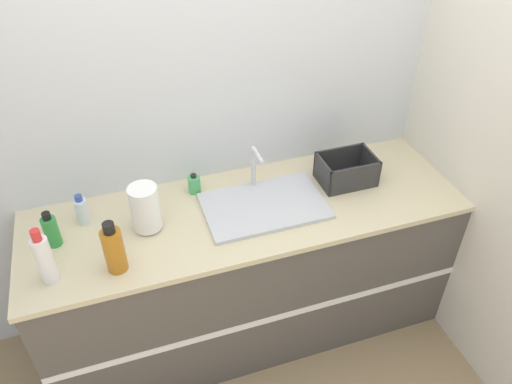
{
  "coord_description": "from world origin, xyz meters",
  "views": [
    {
      "loc": [
        -0.56,
        -1.48,
        2.48
      ],
      "look_at": [
        0.03,
        0.3,
        1.02
      ],
      "focal_mm": 35.0,
      "sensor_mm": 36.0,
      "label": 1
    }
  ],
  "objects_px": {
    "dish_rack": "(346,172)",
    "bottle_clear": "(82,211)",
    "soap_dispenser": "(194,184)",
    "bottle_green": "(51,231)",
    "bottle_amber": "(114,249)",
    "sink": "(264,204)",
    "bottle_white_spray": "(45,259)",
    "paper_towel_roll": "(145,208)"
  },
  "relations": [
    {
      "from": "dish_rack",
      "to": "bottle_clear",
      "type": "distance_m",
      "value": 1.34
    },
    {
      "from": "paper_towel_roll",
      "to": "bottle_clear",
      "type": "relative_size",
      "value": 1.46
    },
    {
      "from": "paper_towel_roll",
      "to": "bottle_white_spray",
      "type": "distance_m",
      "value": 0.48
    },
    {
      "from": "bottle_white_spray",
      "to": "bottle_amber",
      "type": "bearing_deg",
      "value": -4.49
    },
    {
      "from": "dish_rack",
      "to": "bottle_white_spray",
      "type": "relative_size",
      "value": 1.02
    },
    {
      "from": "soap_dispenser",
      "to": "bottle_clear",
      "type": "bearing_deg",
      "value": -173.46
    },
    {
      "from": "dish_rack",
      "to": "bottle_green",
      "type": "height_order",
      "value": "bottle_green"
    },
    {
      "from": "bottle_green",
      "to": "bottle_amber",
      "type": "xyz_separation_m",
      "value": [
        0.26,
        -0.25,
        0.03
      ]
    },
    {
      "from": "bottle_green",
      "to": "bottle_white_spray",
      "type": "distance_m",
      "value": 0.23
    },
    {
      "from": "sink",
      "to": "bottle_white_spray",
      "type": "distance_m",
      "value": 1.03
    },
    {
      "from": "sink",
      "to": "soap_dispenser",
      "type": "height_order",
      "value": "sink"
    },
    {
      "from": "dish_rack",
      "to": "bottle_green",
      "type": "relative_size",
      "value": 1.57
    },
    {
      "from": "bottle_green",
      "to": "paper_towel_roll",
      "type": "bearing_deg",
      "value": -3.5
    },
    {
      "from": "bottle_amber",
      "to": "dish_rack",
      "type": "bearing_deg",
      "value": 12.13
    },
    {
      "from": "sink",
      "to": "bottle_green",
      "type": "bearing_deg",
      "value": 177.0
    },
    {
      "from": "paper_towel_roll",
      "to": "bottle_white_spray",
      "type": "xyz_separation_m",
      "value": [
        -0.44,
        -0.2,
        0.0
      ]
    },
    {
      "from": "paper_towel_roll",
      "to": "bottle_amber",
      "type": "xyz_separation_m",
      "value": [
        -0.17,
        -0.22,
        -0.01
      ]
    },
    {
      "from": "bottle_green",
      "to": "bottle_amber",
      "type": "height_order",
      "value": "bottle_amber"
    },
    {
      "from": "bottle_green",
      "to": "bottle_white_spray",
      "type": "height_order",
      "value": "bottle_white_spray"
    },
    {
      "from": "bottle_green",
      "to": "soap_dispenser",
      "type": "height_order",
      "value": "bottle_green"
    },
    {
      "from": "dish_rack",
      "to": "bottle_clear",
      "type": "height_order",
      "value": "bottle_clear"
    },
    {
      "from": "bottle_white_spray",
      "to": "bottle_amber",
      "type": "distance_m",
      "value": 0.27
    },
    {
      "from": "bottle_green",
      "to": "soap_dispenser",
      "type": "xyz_separation_m",
      "value": [
        0.69,
        0.18,
        -0.03
      ]
    },
    {
      "from": "bottle_clear",
      "to": "bottle_amber",
      "type": "relative_size",
      "value": 0.63
    },
    {
      "from": "dish_rack",
      "to": "soap_dispenser",
      "type": "xyz_separation_m",
      "value": [
        -0.78,
        0.16,
        -0.01
      ]
    },
    {
      "from": "sink",
      "to": "bottle_green",
      "type": "distance_m",
      "value": 0.99
    },
    {
      "from": "bottle_clear",
      "to": "soap_dispenser",
      "type": "distance_m",
      "value": 0.56
    },
    {
      "from": "bottle_white_spray",
      "to": "soap_dispenser",
      "type": "height_order",
      "value": "bottle_white_spray"
    },
    {
      "from": "sink",
      "to": "paper_towel_roll",
      "type": "relative_size",
      "value": 2.55
    },
    {
      "from": "bottle_green",
      "to": "bottle_clear",
      "type": "distance_m",
      "value": 0.18
    },
    {
      "from": "sink",
      "to": "bottle_clear",
      "type": "distance_m",
      "value": 0.87
    },
    {
      "from": "bottle_amber",
      "to": "soap_dispenser",
      "type": "xyz_separation_m",
      "value": [
        0.44,
        0.42,
        -0.06
      ]
    },
    {
      "from": "dish_rack",
      "to": "bottle_clear",
      "type": "xyz_separation_m",
      "value": [
        -1.33,
        0.1,
        0.01
      ]
    },
    {
      "from": "paper_towel_roll",
      "to": "soap_dispenser",
      "type": "xyz_separation_m",
      "value": [
        0.27,
        0.2,
        -0.07
      ]
    },
    {
      "from": "bottle_white_spray",
      "to": "soap_dispenser",
      "type": "relative_size",
      "value": 2.53
    },
    {
      "from": "paper_towel_roll",
      "to": "bottle_amber",
      "type": "distance_m",
      "value": 0.28
    },
    {
      "from": "bottle_green",
      "to": "bottle_clear",
      "type": "relative_size",
      "value": 1.13
    },
    {
      "from": "bottle_white_spray",
      "to": "bottle_clear",
      "type": "bearing_deg",
      "value": 65.41
    },
    {
      "from": "sink",
      "to": "bottle_white_spray",
      "type": "relative_size",
      "value": 2.15
    },
    {
      "from": "bottle_green",
      "to": "bottle_clear",
      "type": "bearing_deg",
      "value": 39.34
    },
    {
      "from": "bottle_white_spray",
      "to": "soap_dispenser",
      "type": "xyz_separation_m",
      "value": [
        0.71,
        0.4,
        -0.07
      ]
    },
    {
      "from": "dish_rack",
      "to": "bottle_green",
      "type": "xyz_separation_m",
      "value": [
        -1.47,
        -0.02,
        0.02
      ]
    }
  ]
}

